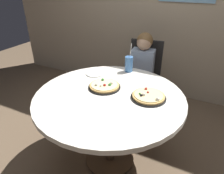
% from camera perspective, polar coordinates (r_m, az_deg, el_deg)
% --- Properties ---
extents(ground_plane, '(8.00, 8.00, 0.00)m').
position_cam_1_polar(ground_plane, '(2.19, -0.61, -19.36)').
color(ground_plane, brown).
extents(dining_table, '(1.26, 1.26, 0.75)m').
position_cam_1_polar(dining_table, '(1.76, -0.72, -4.78)').
color(dining_table, silver).
rests_on(dining_table, ground_plane).
extents(chair_wooden, '(0.45, 0.45, 0.95)m').
position_cam_1_polar(chair_wooden, '(2.63, 8.84, 3.52)').
color(chair_wooden, black).
rests_on(chair_wooden, ground_plane).
extents(diner_child, '(0.29, 0.42, 1.08)m').
position_cam_1_polar(diner_child, '(2.49, 7.87, 0.91)').
color(diner_child, '#3F4766').
rests_on(diner_child, ground_plane).
extents(pizza_veggie, '(0.29, 0.29, 0.05)m').
position_cam_1_polar(pizza_veggie, '(1.81, -2.14, 0.31)').
color(pizza_veggie, black).
rests_on(pizza_veggie, dining_table).
extents(pizza_cheese, '(0.29, 0.29, 0.05)m').
position_cam_1_polar(pizza_cheese, '(1.68, 10.18, -2.60)').
color(pizza_cheese, black).
rests_on(pizza_cheese, dining_table).
extents(soda_cup, '(0.08, 0.08, 0.31)m').
position_cam_1_polar(soda_cup, '(2.12, 4.74, 6.43)').
color(soda_cup, '#3F72B2').
rests_on(soda_cup, dining_table).
extents(plate_small, '(0.18, 0.18, 0.01)m').
position_cam_1_polar(plate_small, '(2.09, -4.82, 3.78)').
color(plate_small, white).
rests_on(plate_small, dining_table).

